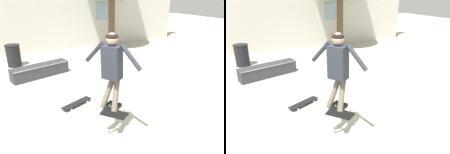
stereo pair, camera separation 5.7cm
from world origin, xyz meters
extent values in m
plane|color=beige|center=(0.00, 0.00, 0.00)|extent=(40.00, 40.00, 0.00)
cube|color=beige|center=(0.00, 7.66, 1.86)|extent=(15.97, 0.40, 3.72)
cube|color=#99B7C6|center=(3.52, 7.45, 1.78)|extent=(0.70, 0.02, 0.90)
cylinder|color=brown|center=(3.62, 6.57, 1.36)|extent=(0.32, 0.32, 2.72)
cube|color=#38383D|center=(-0.33, 4.13, 0.21)|extent=(1.98, 0.93, 0.43)
cube|color=#B7B7BC|center=(-0.27, 3.92, 0.41)|extent=(1.87, 0.53, 0.02)
cylinder|color=black|center=(-1.03, 5.76, 0.42)|extent=(0.52, 0.52, 0.85)
torus|color=black|center=(-1.03, 5.76, 0.83)|extent=(0.56, 0.56, 0.04)
cube|color=#282D38|center=(0.38, 0.11, 1.55)|extent=(0.38, 0.42, 0.63)
sphere|color=tan|center=(0.38, 0.11, 1.98)|extent=(0.29, 0.29, 0.21)
ellipsoid|color=black|center=(0.38, 0.11, 2.02)|extent=(0.30, 0.30, 0.12)
cylinder|color=#6B6051|center=(0.33, 0.19, 0.96)|extent=(0.43, 0.23, 0.66)
cube|color=black|center=(0.36, 0.20, 0.65)|extent=(0.27, 0.22, 0.07)
cylinder|color=#6B6051|center=(0.42, 0.04, 0.96)|extent=(0.34, 0.37, 0.66)
cube|color=black|center=(0.45, 0.06, 0.65)|extent=(0.27, 0.22, 0.07)
cylinder|color=#282D38|center=(0.18, 0.43, 1.70)|extent=(0.29, 0.40, 0.44)
cylinder|color=#282D38|center=(0.58, -0.21, 1.70)|extent=(0.29, 0.40, 0.44)
cube|color=black|center=(0.44, 0.10, 0.48)|extent=(0.77, 0.27, 0.60)
cylinder|color=green|center=(0.70, 0.19, 0.44)|extent=(0.06, 0.07, 0.06)
cylinder|color=green|center=(0.57, 0.23, 0.27)|extent=(0.06, 0.07, 0.06)
cylinder|color=green|center=(0.30, 0.06, 0.71)|extent=(0.06, 0.07, 0.06)
cylinder|color=green|center=(0.17, 0.10, 0.54)|extent=(0.06, 0.07, 0.06)
cube|color=black|center=(0.12, 1.61, 0.07)|extent=(0.87, 0.52, 0.02)
cylinder|color=silver|center=(-0.08, 1.40, 0.03)|extent=(0.06, 0.04, 0.05)
cylinder|color=silver|center=(-0.17, 1.60, 0.03)|extent=(0.06, 0.04, 0.05)
cylinder|color=silver|center=(0.41, 1.61, 0.03)|extent=(0.06, 0.04, 0.05)
cylinder|color=silver|center=(0.32, 1.81, 0.03)|extent=(0.06, 0.04, 0.05)
camera|label=1|loc=(-1.31, -3.22, 2.75)|focal=35.00mm
camera|label=2|loc=(-1.26, -3.24, 2.75)|focal=35.00mm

